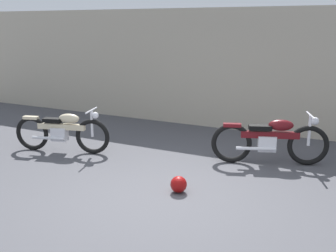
% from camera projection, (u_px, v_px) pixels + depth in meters
% --- Properties ---
extents(ground_plane, '(40.00, 40.00, 0.00)m').
position_uv_depth(ground_plane, '(163.00, 198.00, 5.93)').
color(ground_plane, '#47474C').
extents(building_wall, '(18.00, 0.30, 2.85)m').
position_uv_depth(building_wall, '(250.00, 70.00, 9.43)').
color(building_wall, '#B2A893').
rests_on(building_wall, ground_plane).
extents(helmet, '(0.25, 0.25, 0.25)m').
position_uv_depth(helmet, '(179.00, 184.00, 6.10)').
color(helmet, maroon).
rests_on(helmet, ground_plane).
extents(motorcycle_maroon, '(1.98, 0.93, 0.93)m').
position_uv_depth(motorcycle_maroon, '(271.00, 140.00, 7.27)').
color(motorcycle_maroon, black).
rests_on(motorcycle_maroon, ground_plane).
extents(motorcycle_cream, '(1.92, 0.74, 0.88)m').
position_uv_depth(motorcycle_cream, '(62.00, 131.00, 7.97)').
color(motorcycle_cream, black).
rests_on(motorcycle_cream, ground_plane).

